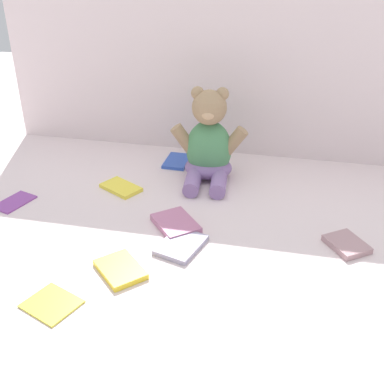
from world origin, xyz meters
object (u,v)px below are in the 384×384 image
(teddy_bear, at_px, (209,146))
(book_case_5, at_px, (176,224))
(book_case_0, at_px, (181,245))
(book_case_1, at_px, (177,161))
(book_case_4, at_px, (347,244))
(book_case_3, at_px, (120,269))
(book_case_7, at_px, (51,303))
(book_case_6, at_px, (14,201))
(book_case_2, at_px, (121,188))

(teddy_bear, height_order, book_case_5, teddy_bear)
(book_case_0, height_order, book_case_5, book_case_5)
(book_case_1, xyz_separation_m, book_case_4, (0.52, -0.38, 0.00))
(book_case_3, distance_m, book_case_5, 0.22)
(teddy_bear, relative_size, book_case_3, 2.43)
(teddy_bear, distance_m, book_case_5, 0.31)
(book_case_0, height_order, book_case_7, book_case_0)
(teddy_bear, distance_m, book_case_3, 0.53)
(teddy_bear, xyz_separation_m, book_case_6, (-0.51, -0.27, -0.10))
(book_case_1, xyz_separation_m, book_case_7, (-0.09, -0.72, -0.00))
(book_case_2, height_order, book_case_4, book_case_4)
(book_case_6, bearing_deg, book_case_0, -174.42)
(book_case_2, xyz_separation_m, book_case_6, (-0.27, -0.14, -0.00))
(book_case_4, height_order, book_case_5, book_case_5)
(teddy_bear, relative_size, book_case_4, 2.90)
(book_case_1, distance_m, book_case_7, 0.73)
(book_case_7, bearing_deg, teddy_bear, 4.01)
(book_case_3, bearing_deg, book_case_5, 24.37)
(book_case_1, height_order, book_case_7, book_case_1)
(teddy_bear, height_order, book_case_0, teddy_bear)
(book_case_2, relative_size, book_case_3, 1.01)
(teddy_bear, relative_size, book_case_2, 2.40)
(book_case_2, distance_m, book_case_5, 0.27)
(book_case_1, xyz_separation_m, book_case_6, (-0.39, -0.36, -0.00))
(book_case_0, bearing_deg, book_case_3, 64.14)
(book_case_0, relative_size, book_case_5, 0.99)
(book_case_6, bearing_deg, book_case_2, -134.66)
(book_case_0, distance_m, book_case_7, 0.33)
(book_case_0, bearing_deg, book_case_6, 4.44)
(book_case_3, bearing_deg, book_case_2, 63.98)
(book_case_1, distance_m, book_case_5, 0.39)
(book_case_4, bearing_deg, book_case_5, 144.50)
(teddy_bear, height_order, book_case_1, teddy_bear)
(book_case_4, bearing_deg, book_case_6, 143.07)
(book_case_6, bearing_deg, book_case_5, -165.04)
(book_case_3, bearing_deg, book_case_1, 45.76)
(book_case_4, bearing_deg, book_case_7, 173.88)
(book_case_3, height_order, book_case_4, book_case_4)
(book_case_5, bearing_deg, teddy_bear, -135.77)
(book_case_3, height_order, book_case_7, book_case_3)
(teddy_bear, height_order, book_case_6, teddy_bear)
(book_case_0, distance_m, book_case_2, 0.35)
(book_case_6, bearing_deg, book_case_3, 167.54)
(book_case_0, bearing_deg, book_case_1, -58.45)
(book_case_1, relative_size, book_case_2, 0.97)
(book_case_4, bearing_deg, book_case_0, 156.95)
(book_case_0, relative_size, book_case_4, 1.26)
(book_case_6, xyz_separation_m, book_case_7, (0.30, -0.37, 0.00))
(book_case_3, distance_m, book_case_4, 0.55)
(book_case_3, xyz_separation_m, book_case_5, (0.08, 0.21, 0.00))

